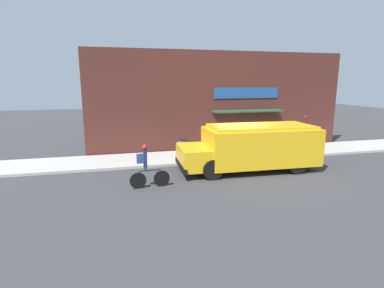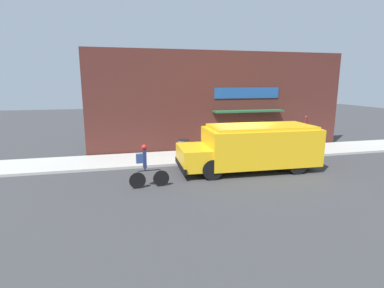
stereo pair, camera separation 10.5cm
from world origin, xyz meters
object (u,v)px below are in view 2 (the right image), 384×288
Objects in this scene: school_bus at (253,146)px; trash_bin at (184,148)px; stop_sign_post at (305,129)px; cyclist at (146,167)px.

trash_bin is (-2.64, 3.00, -0.56)m from school_bus.
stop_sign_post is at bearing 26.74° from school_bus.
school_bus is at bearing 11.31° from cyclist.
school_bus is 5.21m from cyclist.
school_bus is 3.05× the size of stop_sign_post.
stop_sign_post reaches higher than cyclist.
school_bus is 4.04m from trash_bin.
cyclist is 9.55m from stop_sign_post.
cyclist reaches higher than trash_bin.
trash_bin is at bearing 170.02° from stop_sign_post.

